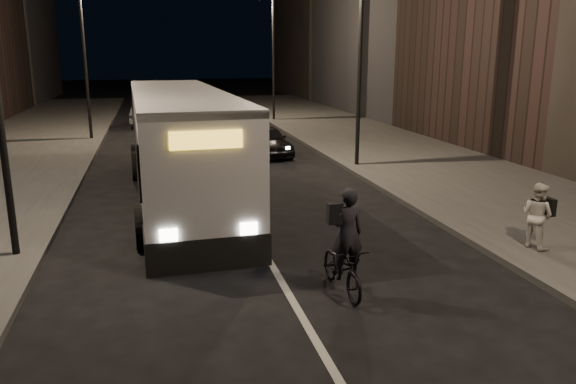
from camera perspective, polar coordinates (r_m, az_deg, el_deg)
ground at (r=10.56m, az=1.03°, el=-11.93°), size 180.00×180.00×0.00m
sidewalk_right at (r=26.02m, az=11.45°, el=3.75°), size 7.00×70.00×0.16m
streetlight_right_mid at (r=22.56m, az=6.73°, el=15.87°), size 1.20×0.44×8.12m
streetlight_right_far at (r=37.98m, az=-1.91°, el=15.20°), size 1.20×0.44×8.12m
streetlight_left_near at (r=13.52m, az=-27.16°, el=15.71°), size 1.20×0.44×8.12m
streetlight_left_far at (r=31.32m, az=-19.62°, el=14.66°), size 1.20×0.44×8.12m
city_bus at (r=18.07m, az=-10.92°, el=5.09°), size 3.39×12.94×3.46m
cyclist_on_bicycle at (r=11.05m, az=5.68°, el=-6.69°), size 0.76×1.92×2.17m
pedestrian_woman at (r=14.26m, az=23.99°, el=-2.18°), size 0.78×0.89×1.55m
car_near at (r=25.68m, az=-2.27°, el=5.26°), size 2.11×4.20×1.37m
car_mid at (r=37.05m, az=-14.25°, el=7.55°), size 1.93×4.25×1.35m
car_far at (r=45.48m, az=-7.67°, el=8.94°), size 2.32×4.55×1.26m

